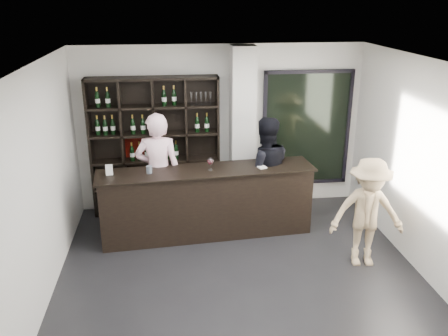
{
  "coord_description": "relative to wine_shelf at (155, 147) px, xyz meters",
  "views": [
    {
      "loc": [
        -0.9,
        -5.31,
        3.66
      ],
      "look_at": [
        -0.13,
        1.1,
        1.3
      ],
      "focal_mm": 38.0,
      "sensor_mm": 36.0,
      "label": 1
    }
  ],
  "objects": [
    {
      "name": "customer",
      "position": [
        2.95,
        -2.17,
        -0.4
      ],
      "size": [
        1.1,
        0.71,
        1.6
      ],
      "primitive_type": "imported",
      "rotation": [
        0.0,
        0.0,
        -0.11
      ],
      "color": "tan",
      "rests_on": "floor"
    },
    {
      "name": "structural_column",
      "position": [
        1.5,
        -0.1,
        0.25
      ],
      "size": [
        0.4,
        0.4,
        2.9
      ],
      "primitive_type": "cube",
      "color": "silver",
      "rests_on": "floor"
    },
    {
      "name": "napkin_stack",
      "position": [
        1.67,
        -1.03,
        -0.08
      ],
      "size": [
        0.15,
        0.15,
        0.02
      ],
      "primitive_type": "cube",
      "rotation": [
        0.0,
        0.0,
        0.31
      ],
      "color": "white",
      "rests_on": "tasting_counter"
    },
    {
      "name": "floor",
      "position": [
        1.15,
        -2.57,
        -1.2
      ],
      "size": [
        5.0,
        5.5,
        0.01
      ],
      "primitive_type": "cube",
      "color": "black",
      "rests_on": "ground"
    },
    {
      "name": "wine_glass",
      "position": [
        0.86,
        -1.03,
        0.03
      ],
      "size": [
        0.1,
        0.1,
        0.22
      ],
      "primitive_type": null,
      "rotation": [
        0.0,
        0.0,
        -0.12
      ],
      "color": "white",
      "rests_on": "tasting_counter"
    },
    {
      "name": "glass_panel",
      "position": [
        2.7,
        0.12,
        0.2
      ],
      "size": [
        1.6,
        0.08,
        2.1
      ],
      "color": "black",
      "rests_on": "floor"
    },
    {
      "name": "tasting_counter",
      "position": [
        0.8,
        -1.0,
        -0.64
      ],
      "size": [
        3.38,
        0.7,
        1.11
      ],
      "rotation": [
        0.0,
        0.0,
        0.08
      ],
      "color": "black",
      "rests_on": "floor"
    },
    {
      "name": "card_stand",
      "position": [
        -0.67,
        -1.06,
        -0.01
      ],
      "size": [
        0.11,
        0.07,
        0.16
      ],
      "primitive_type": "cube",
      "rotation": [
        0.0,
        0.0,
        0.12
      ],
      "color": "white",
      "rests_on": "tasting_counter"
    },
    {
      "name": "wine_shelf",
      "position": [
        0.0,
        0.0,
        0.0
      ],
      "size": [
        2.2,
        0.35,
        2.4
      ],
      "primitive_type": null,
      "color": "black",
      "rests_on": "floor"
    },
    {
      "name": "taster_pink",
      "position": [
        0.05,
        -0.72,
        -0.21
      ],
      "size": [
        0.76,
        0.53,
        1.97
      ],
      "primitive_type": "imported",
      "rotation": [
        0.0,
        0.0,
        3.05
      ],
      "color": "#FFCBD9",
      "rests_on": "floor"
    },
    {
      "name": "taster_black",
      "position": [
        1.78,
        -0.72,
        -0.27
      ],
      "size": [
        0.92,
        0.72,
        1.85
      ],
      "primitive_type": "imported",
      "rotation": [
        0.0,
        0.0,
        3.17
      ],
      "color": "black",
      "rests_on": "floor"
    },
    {
      "name": "spit_cup",
      "position": [
        -0.08,
        -1.06,
        -0.03
      ],
      "size": [
        0.1,
        0.1,
        0.12
      ],
      "primitive_type": "cylinder",
      "rotation": [
        0.0,
        0.0,
        -0.08
      ],
      "color": "#9DACBF",
      "rests_on": "tasting_counter"
    }
  ]
}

